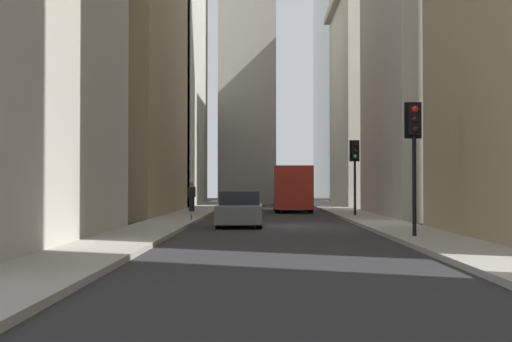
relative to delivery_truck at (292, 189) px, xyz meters
name	(u,v)px	position (x,y,z in m)	size (l,w,h in m)	color
ground_plane	(274,226)	(-15.91, 1.40, -1.46)	(135.00, 135.00, 0.00)	#262628
sidewalk_right	(165,224)	(-15.91, 5.90, -1.39)	(90.00, 2.20, 0.14)	gray
sidewalk_left	(384,224)	(-15.91, -3.10, -1.39)	(90.00, 2.20, 0.14)	gray
building_left_far	(400,84)	(12.56, -9.19, 8.40)	(14.02, 10.50, 19.70)	beige
building_right_far	(137,35)	(12.60, 11.99, 12.38)	(18.05, 10.50, 27.65)	#B7B2A5
church_spire	(248,22)	(21.66, 3.27, 15.47)	(5.76, 5.76, 32.42)	gray
delivery_truck	(292,189)	(0.00, 0.00, 0.00)	(6.46, 2.25, 2.84)	red
hatchback_grey	(240,210)	(-16.52, 2.80, -0.80)	(4.30, 1.78, 1.42)	slate
traffic_light_foreground	(414,137)	(-23.92, -2.66, 1.64)	(0.43, 0.52, 4.03)	black
traffic_light_midblock	(355,160)	(-8.52, -2.85, 1.51)	(0.43, 0.52, 3.85)	black
pedestrian	(192,196)	(-3.03, 6.05, -0.39)	(0.26, 0.44, 1.70)	black
discarded_bottle	(191,217)	(-13.48, 5.05, -1.21)	(0.07, 0.07, 0.27)	#236033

